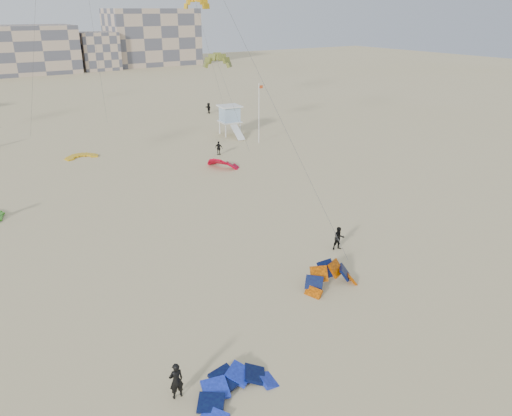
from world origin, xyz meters
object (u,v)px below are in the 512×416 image
kite_ground_blue (237,394)px  lifeguard_tower_near (230,120)px  kitesurfer_main (176,381)px  kite_ground_orange (330,287)px

kite_ground_blue → lifeguard_tower_near: size_ratio=0.70×
kitesurfer_main → lifeguard_tower_near: lifeguard_tower_near is taller
kite_ground_orange → kitesurfer_main: size_ratio=2.00×
kite_ground_orange → lifeguard_tower_near: lifeguard_tower_near is taller
kite_ground_orange → kitesurfer_main: (-11.94, -3.47, 0.90)m
kite_ground_blue → kitesurfer_main: bearing=139.8°
lifeguard_tower_near → kite_ground_orange: bearing=-104.4°
kite_ground_blue → lifeguard_tower_near: (24.70, 42.77, 1.96)m
kitesurfer_main → kite_ground_orange: bearing=-161.7°
kitesurfer_main → kite_ground_blue: bearing=152.9°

